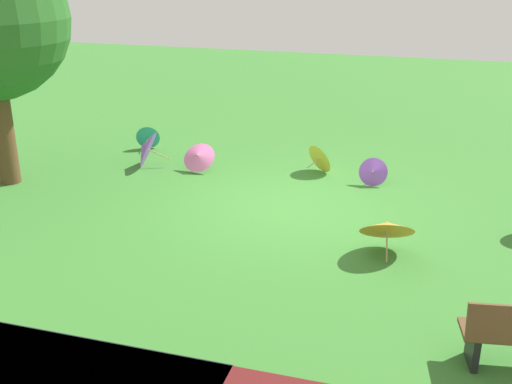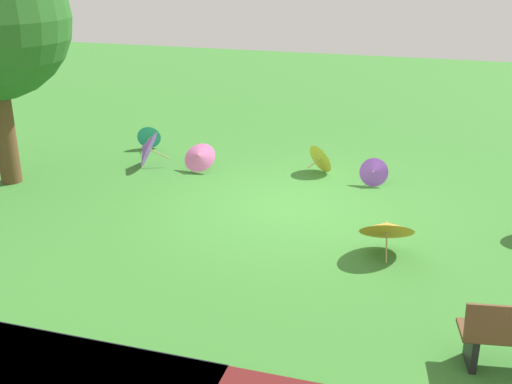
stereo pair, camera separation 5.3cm
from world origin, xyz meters
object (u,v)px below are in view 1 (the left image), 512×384
(parasol_teal_0, at_px, (148,137))
(parasol_purple_1, at_px, (373,172))
(parasol_orange_0, at_px, (387,227))
(parasol_yellow_1, at_px, (322,157))
(parasol_pink_0, at_px, (198,156))
(parasol_purple_0, at_px, (145,148))

(parasol_teal_0, relative_size, parasol_purple_1, 1.03)
(parasol_orange_0, relative_size, parasol_yellow_1, 1.29)
(parasol_orange_0, xyz_separation_m, parasol_pink_0, (4.41, -2.81, -0.11))
(parasol_pink_0, height_order, parasol_yellow_1, parasol_yellow_1)
(parasol_orange_0, height_order, parasol_yellow_1, parasol_orange_0)
(parasol_purple_0, bearing_deg, parasol_pink_0, -177.70)
(parasol_purple_0, bearing_deg, parasol_purple_1, -176.22)
(parasol_purple_1, xyz_separation_m, parasol_pink_0, (3.78, 0.28, 0.05))
(parasol_teal_0, bearing_deg, parasol_yellow_1, 173.99)
(parasol_purple_0, relative_size, parasol_orange_0, 0.97)
(parasol_purple_1, height_order, parasol_orange_0, parasol_orange_0)
(parasol_yellow_1, bearing_deg, parasol_teal_0, -6.01)
(parasol_teal_0, relative_size, parasol_purple_0, 0.64)
(parasol_yellow_1, bearing_deg, parasol_purple_1, 157.16)
(parasol_orange_0, bearing_deg, parasol_pink_0, -32.45)
(parasol_purple_0, height_order, parasol_orange_0, parasol_purple_0)
(parasol_pink_0, bearing_deg, parasol_yellow_1, -163.25)
(parasol_purple_0, distance_m, parasol_purple_1, 5.07)
(parasol_orange_0, bearing_deg, parasol_purple_0, -25.84)
(parasol_orange_0, bearing_deg, parasol_yellow_1, -63.17)
(parasol_teal_0, distance_m, parasol_orange_0, 7.49)
(parasol_teal_0, xyz_separation_m, parasol_yellow_1, (-4.48, 0.47, 0.05))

